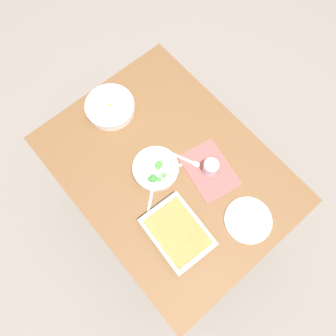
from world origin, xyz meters
TOP-DOWN VIEW (x-y plane):
  - ground_plane at (0.00, 0.00)m, footprint 6.00×6.00m
  - dining_table at (0.00, 0.00)m, footprint 1.20×0.90m
  - placemat at (0.14, 0.14)m, footprint 0.31×0.25m
  - stew_bowl at (-0.44, -0.02)m, footprint 0.25×0.25m
  - broccoli_bowl at (-0.03, -0.05)m, footprint 0.22×0.22m
  - baking_dish at (0.27, -0.18)m, footprint 0.31×0.24m
  - drink_cup at (0.14, 0.14)m, footprint 0.07×0.07m
  - side_plate at (0.44, 0.11)m, footprint 0.22×0.22m
  - spoon_by_stew at (-0.40, -0.01)m, footprint 0.18×0.05m
  - spoon_by_broccoli at (0.04, -0.14)m, footprint 0.13×0.15m
  - spoon_spare at (0.04, 0.10)m, footprint 0.17×0.09m
  - fork_on_table at (-0.02, -0.03)m, footprint 0.10×0.16m

SIDE VIEW (x-z plane):
  - ground_plane at x=0.00m, z-range 0.00..0.00m
  - dining_table at x=0.00m, z-range 0.28..1.02m
  - placemat at x=0.14m, z-range 0.74..0.74m
  - fork_on_table at x=-0.02m, z-range 0.74..0.75m
  - spoon_by_stew at x=-0.40m, z-range 0.74..0.75m
  - spoon_by_broccoli at x=0.04m, z-range 0.74..0.75m
  - spoon_spare at x=0.04m, z-range 0.74..0.75m
  - side_plate at x=0.44m, z-range 0.74..0.75m
  - broccoli_bowl at x=-0.03m, z-range 0.74..0.80m
  - stew_bowl at x=-0.44m, z-range 0.74..0.80m
  - baking_dish at x=0.27m, z-range 0.74..0.80m
  - drink_cup at x=0.14m, z-range 0.74..0.82m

